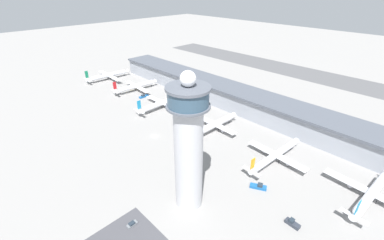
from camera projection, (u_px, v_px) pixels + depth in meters
The scene contains 15 objects.
ground_plane at pixel (154, 136), 159.51m from camera, with size 1000.00×1000.00×0.00m, color gray.
terminal_building at pixel (226, 94), 198.94m from camera, with size 239.70×25.00×15.12m.
runway_strip at pixel (296, 71), 275.81m from camera, with size 359.55×44.00×0.01m, color #515154.
control_tower at pixel (188, 145), 97.92m from camera, with size 16.01×16.01×58.82m.
airplane_gate_alpha at pixel (109, 75), 250.40m from camera, with size 40.76×43.71×12.93m.
airplane_gate_bravo at pixel (136, 86), 224.05m from camera, with size 36.15×41.04×12.65m.
airplane_gate_charlie at pixel (163, 103), 193.58m from camera, with size 38.56×44.04×12.38m.
airplane_gate_delta at pixel (215, 124), 163.80m from camera, with size 30.78×38.58×12.98m.
airplane_gate_echo at pixel (276, 155), 134.92m from camera, with size 34.58×42.84×11.68m.
airplane_gate_foxtrot at pixel (372, 193), 110.41m from camera, with size 40.84×41.08×12.20m.
service_truck_catering at pixel (259, 187), 118.74m from camera, with size 7.88×5.80×2.52m.
service_truck_fuel at pixel (292, 223), 100.56m from camera, with size 5.86×2.55×2.71m.
service_truck_baggage at pixel (131, 87), 231.02m from camera, with size 7.00×5.09×2.85m.
service_truck_water at pixel (144, 96), 212.99m from camera, with size 2.91×8.46×2.44m.
car_black_suv at pixel (132, 224), 100.64m from camera, with size 2.03×4.30×1.40m.
Camera 1 is at (113.62, -78.01, 84.26)m, focal length 24.00 mm.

